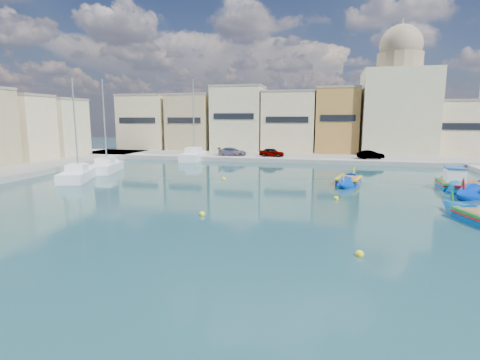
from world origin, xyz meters
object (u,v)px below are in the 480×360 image
(yacht_mid, at_px, (83,173))
(luzzu_blue_cabin, at_px, (452,185))
(luzzu_cyan_mid, at_px, (479,191))
(yacht_midnorth, at_px, (111,166))
(church_block, at_px, (397,100))
(luzzu_green, at_px, (348,181))
(yacht_north, at_px, (197,156))

(yacht_mid, bearing_deg, luzzu_blue_cabin, 2.80)
(luzzu_cyan_mid, xyz_separation_m, yacht_midnorth, (-35.36, 5.62, 0.14))
(church_block, xyz_separation_m, luzzu_green, (-7.78, -25.78, -8.17))
(luzzu_green, distance_m, yacht_north, 26.00)
(yacht_north, bearing_deg, luzzu_green, -39.16)
(luzzu_blue_cabin, xyz_separation_m, luzzu_cyan_mid, (1.33, -1.92, -0.06))
(church_block, bearing_deg, luzzu_blue_cabin, -88.90)
(luzzu_blue_cabin, distance_m, yacht_mid, 33.83)
(luzzu_cyan_mid, xyz_separation_m, luzzu_green, (-9.62, 2.34, -0.05))
(yacht_north, bearing_deg, luzzu_cyan_mid, -32.20)
(church_block, relative_size, yacht_mid, 1.86)
(yacht_north, distance_m, yacht_mid, 19.25)
(yacht_north, height_order, yacht_mid, yacht_north)
(luzzu_blue_cabin, distance_m, yacht_midnorth, 34.23)
(luzzu_blue_cabin, relative_size, yacht_midnorth, 0.76)
(yacht_midnorth, xyz_separation_m, yacht_mid, (0.23, -5.36, -0.02))
(luzzu_cyan_mid, distance_m, yacht_north, 35.19)
(luzzu_blue_cabin, relative_size, luzzu_cyan_mid, 0.94)
(church_block, height_order, yacht_north, church_block)
(church_block, relative_size, luzzu_blue_cabin, 2.35)
(yacht_north, height_order, yacht_midnorth, yacht_north)
(yacht_north, bearing_deg, yacht_midnorth, -113.03)
(luzzu_cyan_mid, distance_m, luzzu_green, 9.90)
(yacht_north, relative_size, yacht_midnorth, 1.11)
(yacht_midnorth, bearing_deg, luzzu_blue_cabin, -6.22)
(church_block, height_order, yacht_midnorth, church_block)
(luzzu_blue_cabin, distance_m, luzzu_cyan_mid, 2.34)
(luzzu_blue_cabin, distance_m, yacht_north, 33.05)
(luzzu_green, bearing_deg, yacht_north, 140.84)
(luzzu_blue_cabin, bearing_deg, luzzu_cyan_mid, -55.15)
(luzzu_green, relative_size, yacht_north, 0.60)
(church_block, xyz_separation_m, yacht_north, (-27.94, -9.37, -7.94))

